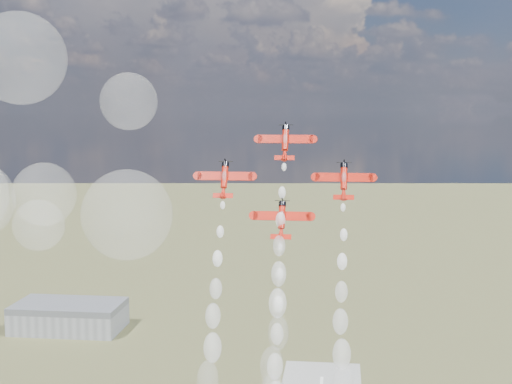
{
  "coord_description": "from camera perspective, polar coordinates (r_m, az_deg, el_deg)",
  "views": [
    {
      "loc": [
        6.01,
        -133.3,
        103.3
      ],
      "look_at": [
        -12.17,
        19.54,
        85.41
      ],
      "focal_mm": 50.0,
      "sensor_mm": 36.0,
      "label": 1
    }
  ],
  "objects": [
    {
      "name": "hangar",
      "position": [
        351.29,
        -14.74,
        -9.59
      ],
      "size": [
        50.0,
        28.0,
        13.0
      ],
      "color": "gray",
      "rests_on": "ground"
    },
    {
      "name": "plane_lead",
      "position": [
        157.66,
        2.35,
        4.04
      ],
      "size": [
        12.19,
        6.34,
        7.99
      ],
      "rotation": [
        1.08,
        0.0,
        0.0
      ],
      "color": "red",
      "rests_on": "ground"
    },
    {
      "name": "plane_left",
      "position": [
        155.51,
        -2.55,
        1.05
      ],
      "size": [
        12.19,
        6.34,
        7.99
      ],
      "rotation": [
        1.08,
        0.0,
        0.0
      ],
      "color": "red",
      "rests_on": "ground"
    },
    {
      "name": "plane_right",
      "position": [
        153.47,
        7.04,
        0.94
      ],
      "size": [
        12.19,
        6.34,
        7.99
      ],
      "rotation": [
        1.08,
        0.0,
        0.0
      ],
      "color": "red",
      "rests_on": "ground"
    },
    {
      "name": "plane_slot",
      "position": [
        150.7,
        2.07,
        -2.18
      ],
      "size": [
        12.19,
        6.34,
        7.99
      ],
      "rotation": [
        1.08,
        0.0,
        0.0
      ],
      "color": "red",
      "rests_on": "ground"
    },
    {
      "name": "smoke_trail_lead",
      "position": [
        143.87,
        1.53,
        -12.13
      ],
      "size": [
        5.32,
        26.24,
        45.55
      ],
      "color": "white",
      "rests_on": "plane_lead"
    }
  ]
}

